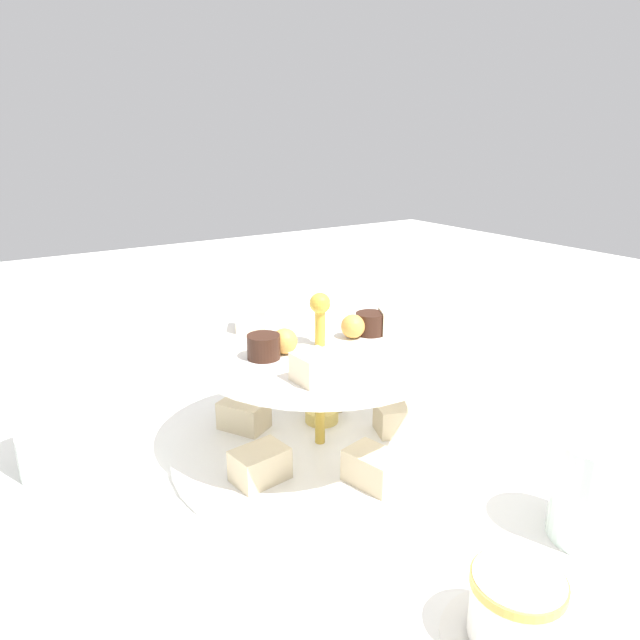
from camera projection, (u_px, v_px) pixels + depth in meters
ground_plane at (320, 451)px, 0.60m from camera, size 2.40×2.40×0.00m
tiered_serving_stand at (320, 406)px, 0.58m from camera, size 0.30×0.30×0.17m
water_glass_tall_right at (51, 416)px, 0.54m from camera, size 0.07×0.07×0.12m
water_glass_short_left at (595, 491)px, 0.46m from camera, size 0.06×0.06×0.08m
teacup_with_saucer at (515, 612)px, 0.37m from camera, size 0.09×0.09×0.05m
butter_knife_left at (256, 349)px, 0.87m from camera, size 0.07×0.17×0.00m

